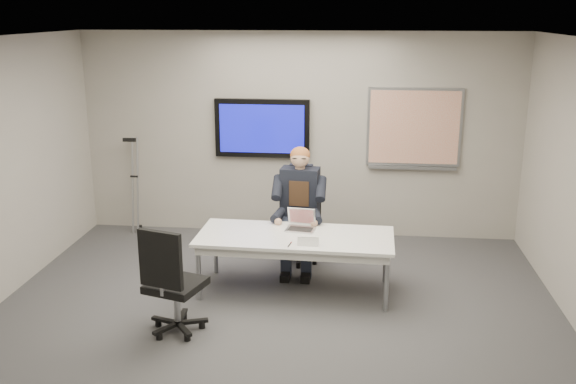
# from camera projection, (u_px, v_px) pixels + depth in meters

# --- Properties ---
(floor) EXTENTS (6.00, 6.00, 0.02)m
(floor) POSITION_uv_depth(u_px,v_px,m) (270.00, 333.00, 6.30)
(floor) COLOR #39393B
(floor) RESTS_ON ground
(ceiling) EXTENTS (6.00, 6.00, 0.02)m
(ceiling) POSITION_uv_depth(u_px,v_px,m) (268.00, 41.00, 5.54)
(ceiling) COLOR silver
(ceiling) RESTS_ON wall_back
(wall_back) EXTENTS (6.00, 0.02, 2.80)m
(wall_back) POSITION_uv_depth(u_px,v_px,m) (299.00, 136.00, 8.79)
(wall_back) COLOR #9E9A8F
(wall_back) RESTS_ON ground
(wall_front) EXTENTS (6.00, 0.02, 2.80)m
(wall_front) POSITION_uv_depth(u_px,v_px,m) (183.00, 372.00, 3.05)
(wall_front) COLOR #9E9A8F
(wall_front) RESTS_ON ground
(conference_table) EXTENTS (2.18, 0.96, 0.67)m
(conference_table) POSITION_uv_depth(u_px,v_px,m) (295.00, 242.00, 7.10)
(conference_table) COLOR white
(conference_table) RESTS_ON ground
(tv_display) EXTENTS (1.30, 0.09, 0.80)m
(tv_display) POSITION_uv_depth(u_px,v_px,m) (262.00, 128.00, 8.76)
(tv_display) COLOR black
(tv_display) RESTS_ON wall_back
(whiteboard) EXTENTS (1.25, 0.08, 1.10)m
(whiteboard) POSITION_uv_depth(u_px,v_px,m) (414.00, 129.00, 8.56)
(whiteboard) COLOR #92959A
(whiteboard) RESTS_ON wall_back
(office_chair_far) EXTENTS (0.57, 0.57, 0.96)m
(office_chair_far) POSITION_uv_depth(u_px,v_px,m) (301.00, 238.00, 8.04)
(office_chair_far) COLOR black
(office_chair_far) RESTS_ON ground
(office_chair_near) EXTENTS (0.66, 0.66, 1.12)m
(office_chair_near) POSITION_uv_depth(u_px,v_px,m) (174.00, 300.00, 6.22)
(office_chair_near) COLOR black
(office_chair_near) RESTS_ON ground
(seated_person) EXTENTS (0.48, 0.83, 1.49)m
(seated_person) POSITION_uv_depth(u_px,v_px,m) (298.00, 222.00, 7.71)
(seated_person) COLOR #202535
(seated_person) RESTS_ON office_chair_far
(crutch) EXTENTS (0.38, 0.55, 1.44)m
(crutch) POSITION_uv_depth(u_px,v_px,m) (135.00, 183.00, 9.04)
(crutch) COLOR #A0A2A8
(crutch) RESTS_ON ground
(laptop) EXTENTS (0.34, 0.34, 0.23)m
(laptop) POSITION_uv_depth(u_px,v_px,m) (301.00, 224.00, 7.27)
(laptop) COLOR silver
(laptop) RESTS_ON conference_table
(name_tent) EXTENTS (0.22, 0.07, 0.09)m
(name_tent) POSITION_uv_depth(u_px,v_px,m) (308.00, 241.00, 6.76)
(name_tent) COLOR white
(name_tent) RESTS_ON conference_table
(pen) EXTENTS (0.03, 0.14, 0.01)m
(pen) POSITION_uv_depth(u_px,v_px,m) (290.00, 244.00, 6.78)
(pen) COLOR black
(pen) RESTS_ON conference_table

